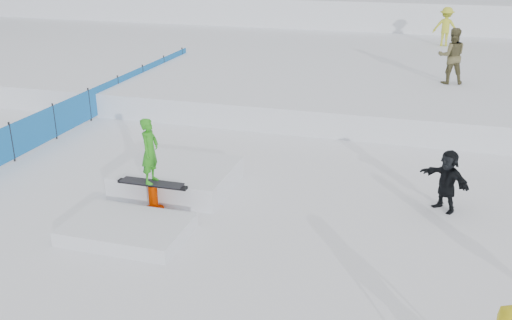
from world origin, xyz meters
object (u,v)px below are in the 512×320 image
(walker_ygreen, at_px, (446,27))
(jib_rail_feature, at_px, (165,188))
(spectator_dark, at_px, (447,181))
(safety_fence, at_px, (90,105))
(walker_olive, at_px, (452,56))

(walker_ygreen, height_order, jib_rail_feature, walker_ygreen)
(spectator_dark, xyz_separation_m, jib_rail_feature, (-6.10, -1.28, -0.39))
(spectator_dark, bearing_deg, safety_fence, -156.52)
(safety_fence, distance_m, walker_olive, 12.44)
(walker_olive, height_order, walker_ygreen, walker_olive)
(walker_ygreen, bearing_deg, safety_fence, 56.22)
(walker_olive, xyz_separation_m, walker_ygreen, (-0.07, 7.88, -0.07))
(safety_fence, relative_size, jib_rail_feature, 3.64)
(safety_fence, bearing_deg, walker_olive, 25.20)
(walker_olive, xyz_separation_m, jib_rail_feature, (-6.28, -10.16, -1.47))
(safety_fence, distance_m, walker_ygreen, 17.27)
(safety_fence, bearing_deg, walker_ygreen, 49.75)
(walker_ygreen, bearing_deg, jib_rail_feature, 77.47)
(spectator_dark, distance_m, jib_rail_feature, 6.25)
(safety_fence, xyz_separation_m, jib_rail_feature, (4.92, -4.89, -0.25))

